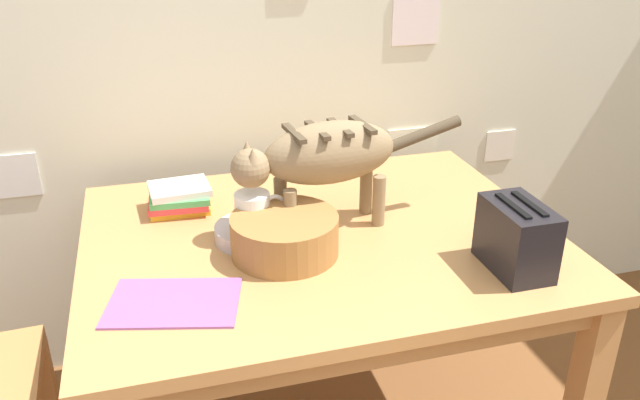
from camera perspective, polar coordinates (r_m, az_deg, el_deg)
wall_rear at (r=2.19m, az=-5.84°, el=16.57°), size 5.04×0.11×2.50m
dining_table at (r=1.79m, az=0.00°, el=-5.41°), size 1.26×0.99×0.74m
cat at (r=1.70m, az=0.40°, el=3.89°), size 0.66×0.19×0.30m
saucer_bowl at (r=1.72m, az=-5.93°, el=-2.86°), size 0.21×0.21×0.04m
coffee_mug at (r=1.69m, az=-5.91°, el=-0.85°), size 0.14×0.09×0.09m
magazine at (r=1.49m, az=-12.89°, el=-8.87°), size 0.33×0.26×0.01m
book_stack at (r=1.91m, az=-12.40°, el=0.17°), size 0.18×0.16×0.08m
wicker_basket at (r=1.63m, az=-3.17°, el=-3.09°), size 0.28×0.28×0.10m
toaster at (r=1.62m, az=17.08°, el=-3.21°), size 0.12×0.20×0.18m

